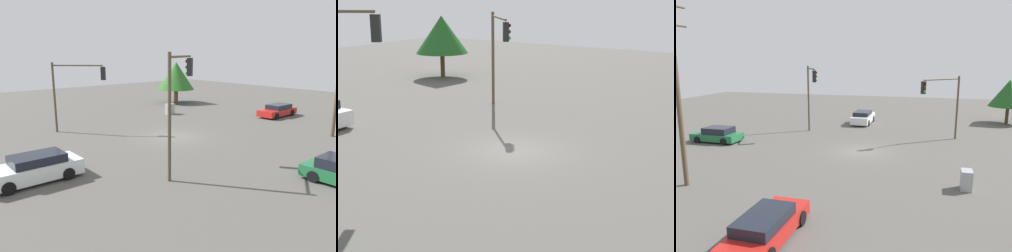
# 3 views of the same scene
# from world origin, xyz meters

# --- Properties ---
(ground_plane) EXTENTS (80.00, 80.00, 0.00)m
(ground_plane) POSITION_xyz_m (0.00, 0.00, 0.00)
(ground_plane) COLOR #54514C
(traffic_signal_main) EXTENTS (3.27, 3.27, 5.77)m
(traffic_signal_main) POSITION_xyz_m (-5.12, 6.22, 4.01)
(traffic_signal_main) COLOR brown
(traffic_signal_main) RESTS_ON ground_plane
(tree_left) EXTENTS (4.29, 4.29, 4.99)m
(tree_left) POSITION_xyz_m (-15.81, 13.57, 3.46)
(tree_left) COLOR #4C3823
(tree_left) RESTS_ON ground_plane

